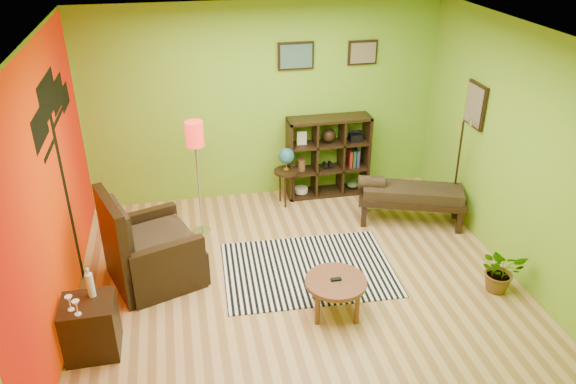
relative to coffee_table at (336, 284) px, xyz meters
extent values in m
plane|color=tan|center=(-0.26, 0.64, -0.34)|extent=(5.00, 5.00, 0.00)
cube|color=#77B124|center=(-0.26, 2.89, 1.06)|extent=(5.00, 0.04, 2.80)
cube|color=#77B124|center=(-0.26, -1.61, 1.06)|extent=(5.00, 0.04, 2.80)
cube|color=#77B124|center=(-2.76, 0.64, 1.06)|extent=(0.04, 4.50, 2.80)
cube|color=#77B124|center=(2.24, 0.64, 1.06)|extent=(0.04, 4.50, 2.80)
cube|color=white|center=(-0.26, 0.64, 2.46)|extent=(5.00, 4.50, 0.04)
cube|color=red|center=(-2.74, 0.64, 1.06)|extent=(0.01, 4.45, 2.75)
cube|color=black|center=(-2.72, 1.19, 0.71)|extent=(0.01, 0.14, 2.10)
cube|color=black|center=(-2.72, 0.69, 1.71)|extent=(0.01, 0.65, 0.32)
cube|color=black|center=(-2.72, 1.24, 1.84)|extent=(0.01, 0.85, 0.40)
cube|color=black|center=(-2.72, 1.74, 1.71)|extent=(0.01, 0.70, 0.32)
cube|color=black|center=(-2.72, 2.09, 1.56)|extent=(0.01, 0.50, 0.26)
cube|color=black|center=(0.19, 2.86, 1.71)|extent=(0.50, 0.03, 0.38)
cube|color=#4A7362|center=(0.19, 2.83, 1.71)|extent=(0.44, 0.01, 0.32)
cube|color=black|center=(1.14, 2.86, 1.71)|extent=(0.42, 0.03, 0.34)
cube|color=#87785B|center=(1.14, 2.83, 1.71)|extent=(0.36, 0.01, 0.28)
cube|color=black|center=(2.21, 1.54, 1.31)|extent=(0.03, 0.44, 0.56)
cube|color=#87785B|center=(2.18, 1.54, 1.31)|extent=(0.01, 0.38, 0.50)
cylinder|color=black|center=(2.09, 1.54, 0.44)|extent=(0.23, 0.34, 1.46)
cone|color=silver|center=(2.09, 1.39, 1.18)|extent=(0.08, 0.09, 0.16)
cube|color=white|center=(-0.10, 0.79, -0.34)|extent=(2.06, 1.50, 0.01)
cylinder|color=brown|center=(0.00, 0.00, 0.03)|extent=(0.65, 0.65, 0.05)
cylinder|color=brown|center=(0.24, 0.17, -0.17)|extent=(0.05, 0.05, 0.35)
cylinder|color=brown|center=(-0.17, 0.24, -0.17)|extent=(0.05, 0.05, 0.35)
cylinder|color=brown|center=(0.17, -0.24, -0.17)|extent=(0.05, 0.05, 0.35)
cylinder|color=brown|center=(-0.24, -0.17, -0.17)|extent=(0.05, 0.05, 0.35)
cube|color=black|center=(0.00, 0.00, 0.07)|extent=(0.11, 0.05, 0.02)
cube|color=black|center=(-1.85, 1.00, -0.14)|extent=(1.17, 1.15, 0.42)
cube|color=black|center=(-2.27, 0.86, 0.23)|extent=(0.40, 0.88, 1.15)
cube|color=black|center=(-1.71, 0.60, -0.01)|extent=(0.82, 0.38, 0.67)
cube|color=black|center=(-1.99, 1.41, -0.01)|extent=(0.82, 0.38, 0.67)
cube|color=#F1BA6C|center=(-1.82, 1.01, 0.15)|extent=(0.93, 0.91, 0.15)
cube|color=#F1BA6C|center=(-2.19, 0.88, 0.44)|extent=(0.31, 0.66, 0.52)
cube|color=black|center=(-2.46, -0.11, -0.05)|extent=(0.50, 0.45, 0.59)
cylinder|color=white|center=(-2.41, -0.01, 0.37)|extent=(0.07, 0.07, 0.25)
cylinder|color=white|center=(-2.41, -0.01, 0.52)|extent=(0.02, 0.02, 0.07)
cylinder|color=white|center=(-2.58, -0.19, 0.25)|extent=(0.06, 0.06, 0.01)
cylinder|color=white|center=(-2.58, -0.19, 0.30)|extent=(0.01, 0.01, 0.09)
cone|color=white|center=(-2.58, -0.19, 0.37)|extent=(0.07, 0.07, 0.06)
cylinder|color=white|center=(-2.51, -0.27, 0.25)|extent=(0.06, 0.06, 0.01)
cylinder|color=white|center=(-2.51, -0.27, 0.30)|extent=(0.01, 0.01, 0.09)
cone|color=white|center=(-2.51, -0.27, 0.37)|extent=(0.07, 0.07, 0.06)
cylinder|color=silver|center=(-1.28, 1.92, -0.33)|extent=(0.23, 0.23, 0.03)
cylinder|color=silver|center=(-1.28, 1.92, 0.38)|extent=(0.02, 0.02, 1.44)
cylinder|color=red|center=(-1.28, 1.92, 1.05)|extent=(0.23, 0.23, 0.32)
cylinder|color=black|center=(-0.03, 2.47, 0.17)|extent=(0.36, 0.36, 0.04)
cylinder|color=black|center=(0.08, 2.49, -0.10)|extent=(0.03, 0.03, 0.50)
cylinder|color=black|center=(-0.11, 2.55, -0.10)|extent=(0.03, 0.03, 0.50)
cylinder|color=black|center=(-0.07, 2.36, -0.10)|extent=(0.03, 0.03, 0.50)
cylinder|color=gold|center=(-0.03, 2.47, 0.21)|extent=(0.09, 0.09, 0.02)
cylinder|color=gold|center=(-0.03, 2.47, 0.26)|extent=(0.01, 0.01, 0.09)
sphere|color=#0F4097|center=(-0.03, 2.47, 0.41)|extent=(0.22, 0.22, 0.22)
cube|color=black|center=(0.06, 2.67, 0.26)|extent=(0.04, 0.35, 1.20)
cube|color=black|center=(1.22, 2.67, 0.26)|extent=(0.04, 0.35, 1.20)
cube|color=black|center=(0.64, 2.67, -0.32)|extent=(1.20, 0.35, 0.04)
cube|color=black|center=(0.64, 2.67, 0.84)|extent=(1.20, 0.35, 0.04)
cube|color=black|center=(0.44, 2.67, 0.26)|extent=(0.03, 0.33, 1.12)
cube|color=black|center=(0.84, 2.67, 0.26)|extent=(0.03, 0.33, 1.12)
cube|color=black|center=(0.64, 2.67, 0.06)|extent=(1.12, 0.33, 0.03)
cube|color=black|center=(0.64, 2.67, 0.46)|extent=(1.12, 0.33, 0.03)
cylinder|color=beige|center=(0.24, 2.67, -0.25)|extent=(0.20, 0.20, 0.07)
sphere|color=black|center=(0.64, 2.67, 0.59)|extent=(0.20, 0.20, 0.20)
cube|color=black|center=(1.04, 2.67, 0.53)|extent=(0.18, 0.15, 0.10)
cylinder|color=black|center=(0.60, 2.67, 0.13)|extent=(0.06, 0.12, 0.06)
cylinder|color=black|center=(0.68, 2.67, 0.13)|extent=(0.06, 0.12, 0.06)
ellipsoid|color=#384C26|center=(1.04, 2.67, -0.24)|extent=(0.18, 0.18, 0.09)
cylinder|color=brown|center=(0.24, 2.67, 0.16)|extent=(0.12, 0.12, 0.18)
cube|color=beige|center=(0.24, 2.67, 0.58)|extent=(0.14, 0.03, 0.20)
cube|color=maroon|center=(0.97, 2.67, 0.20)|extent=(0.04, 0.18, 0.26)
cube|color=#1E4C1E|center=(1.02, 2.67, 0.20)|extent=(0.04, 0.18, 0.26)
cube|color=navy|center=(1.08, 2.67, 0.20)|extent=(0.04, 0.18, 0.26)
cube|color=black|center=(1.52, 1.61, 0.01)|extent=(1.50, 0.95, 0.08)
cube|color=#F1BA6C|center=(1.52, 1.61, 0.12)|extent=(1.38, 0.86, 0.14)
cylinder|color=#F1BA6C|center=(1.00, 1.80, 0.22)|extent=(0.39, 0.29, 0.18)
cube|color=black|center=(2.18, 1.59, -0.19)|extent=(0.09, 0.09, 0.31)
cube|color=black|center=(1.00, 2.01, -0.19)|extent=(0.09, 0.09, 0.31)
cube|color=black|center=(2.04, 1.21, -0.19)|extent=(0.09, 0.09, 0.31)
cube|color=black|center=(0.87, 1.63, -0.19)|extent=(0.09, 0.09, 0.31)
imported|color=#26661E|center=(1.91, -0.01, -0.14)|extent=(0.53, 0.58, 0.41)
camera|label=1|loc=(-1.45, -4.58, 3.58)|focal=35.00mm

